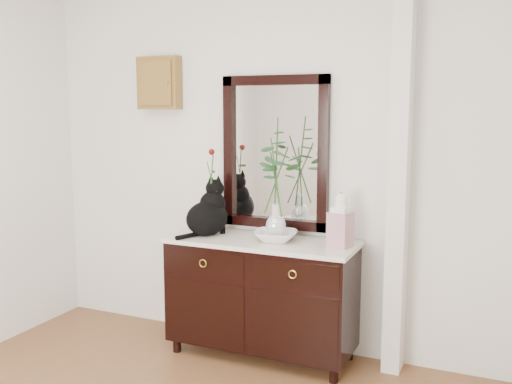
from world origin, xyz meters
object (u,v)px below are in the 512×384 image
at_px(cat, 207,207).
at_px(ginger_jar, 341,219).
at_px(lotus_bowl, 276,236).
at_px(sideboard, 262,292).

relative_size(cat, ginger_jar, 1.11).
bearing_deg(cat, lotus_bowl, 21.68).
distance_m(sideboard, ginger_jar, 0.79).
bearing_deg(sideboard, cat, -177.25).
xyz_separation_m(cat, lotus_bowl, (0.53, 0.02, -0.17)).
relative_size(cat, lotus_bowl, 1.39).
bearing_deg(ginger_jar, lotus_bowl, -176.41).
distance_m(cat, lotus_bowl, 0.55).
relative_size(sideboard, ginger_jar, 3.59).
height_order(sideboard, lotus_bowl, lotus_bowl).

